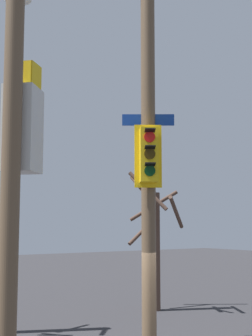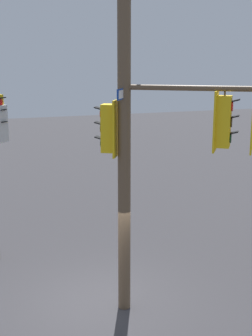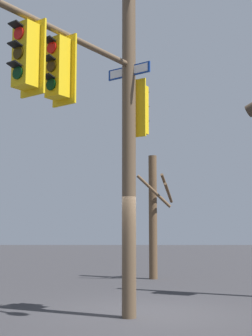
% 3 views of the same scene
% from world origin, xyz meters
% --- Properties ---
extents(ground_plane, '(80.00, 80.00, 0.00)m').
position_xyz_m(ground_plane, '(0.00, 0.00, 0.00)').
color(ground_plane, '#2D2C2F').
extents(main_signal_pole_assembly, '(3.71, 4.88, 8.48)m').
position_xyz_m(main_signal_pole_assembly, '(1.06, -0.67, 4.62)').
color(main_signal_pole_assembly, brown).
rests_on(main_signal_pole_assembly, ground).
extents(bare_tree_corner, '(1.21, 1.39, 4.51)m').
position_xyz_m(bare_tree_corner, '(-6.80, 0.53, 2.35)').
color(bare_tree_corner, brown).
rests_on(bare_tree_corner, ground).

